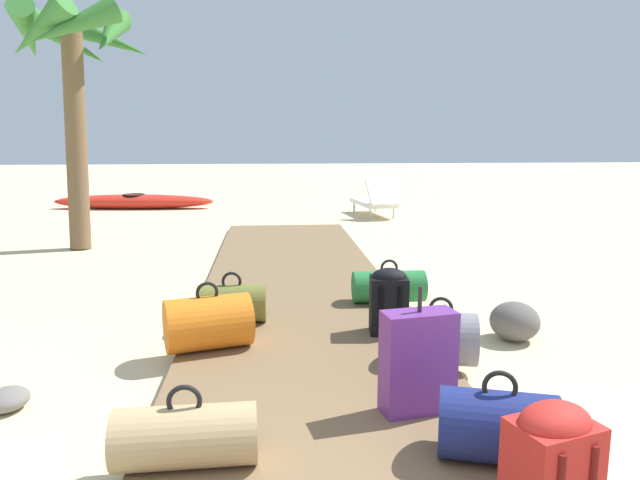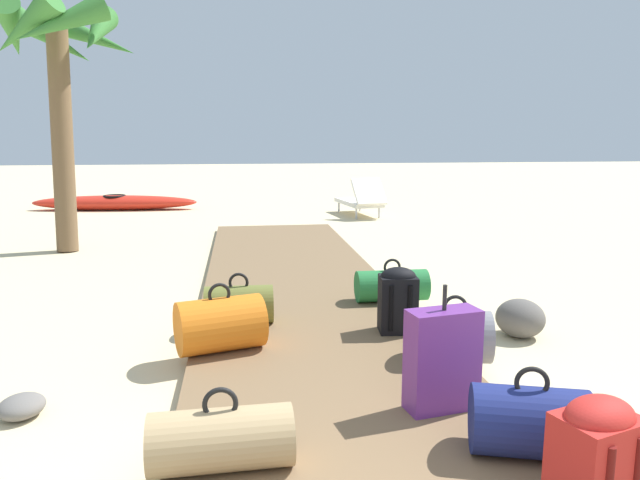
{
  "view_description": "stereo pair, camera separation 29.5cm",
  "coord_description": "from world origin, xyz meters",
  "px_view_note": "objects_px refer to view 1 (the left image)",
  "views": [
    {
      "loc": [
        -0.27,
        -0.79,
        1.6
      ],
      "look_at": [
        0.24,
        5.07,
        0.55
      ],
      "focal_mm": 32.61,
      "sensor_mm": 36.0,
      "label": 1
    },
    {
      "loc": [
        -0.56,
        -0.75,
        1.6
      ],
      "look_at": [
        0.24,
        5.07,
        0.55
      ],
      "focal_mm": 32.61,
      "sensor_mm": 36.0,
      "label": 2
    }
  ],
  "objects_px": {
    "suitcase_purple": "(418,362)",
    "duffel_bag_grey": "(440,338)",
    "duffel_bag_orange": "(208,323)",
    "lounge_chair": "(376,200)",
    "backpack_red": "(552,466)",
    "duffel_bag_green": "(389,286)",
    "palm_tree_far_left": "(75,58)",
    "duffel_bag_olive": "(232,303)",
    "duffel_bag_navy": "(498,426)",
    "backpack_black": "(389,299)",
    "duffel_bag_tan": "(186,436)",
    "kayak": "(134,201)"
  },
  "relations": [
    {
      "from": "duffel_bag_orange",
      "to": "backpack_black",
      "type": "bearing_deg",
      "value": 9.38
    },
    {
      "from": "suitcase_purple",
      "to": "backpack_black",
      "type": "xyz_separation_m",
      "value": [
        0.11,
        1.31,
        -0.02
      ]
    },
    {
      "from": "duffel_bag_grey",
      "to": "palm_tree_far_left",
      "type": "height_order",
      "value": "palm_tree_far_left"
    },
    {
      "from": "backpack_black",
      "to": "duffel_bag_green",
      "type": "bearing_deg",
      "value": 78.19
    },
    {
      "from": "duffel_bag_olive",
      "to": "palm_tree_far_left",
      "type": "bearing_deg",
      "value": 120.6
    },
    {
      "from": "backpack_red",
      "to": "backpack_black",
      "type": "bearing_deg",
      "value": 93.58
    },
    {
      "from": "suitcase_purple",
      "to": "duffel_bag_tan",
      "type": "distance_m",
      "value": 1.3
    },
    {
      "from": "backpack_black",
      "to": "duffel_bag_navy",
      "type": "height_order",
      "value": "backpack_black"
    },
    {
      "from": "backpack_red",
      "to": "duffel_bag_grey",
      "type": "relative_size",
      "value": 0.97
    },
    {
      "from": "suitcase_purple",
      "to": "backpack_red",
      "type": "xyz_separation_m",
      "value": [
        0.25,
        -1.05,
        -0.01
      ]
    },
    {
      "from": "duffel_bag_tan",
      "to": "duffel_bag_grey",
      "type": "distance_m",
      "value": 1.9
    },
    {
      "from": "duffel_bag_tan",
      "to": "palm_tree_far_left",
      "type": "relative_size",
      "value": 0.19
    },
    {
      "from": "suitcase_purple",
      "to": "duffel_bag_tan",
      "type": "height_order",
      "value": "suitcase_purple"
    },
    {
      "from": "duffel_bag_olive",
      "to": "duffel_bag_orange",
      "type": "distance_m",
      "value": 0.63
    },
    {
      "from": "suitcase_purple",
      "to": "kayak",
      "type": "height_order",
      "value": "suitcase_purple"
    },
    {
      "from": "kayak",
      "to": "lounge_chair",
      "type": "bearing_deg",
      "value": -18.33
    },
    {
      "from": "kayak",
      "to": "palm_tree_far_left",
      "type": "bearing_deg",
      "value": -85.5
    },
    {
      "from": "duffel_bag_green",
      "to": "palm_tree_far_left",
      "type": "bearing_deg",
      "value": 137.0
    },
    {
      "from": "duffel_bag_navy",
      "to": "lounge_chair",
      "type": "relative_size",
      "value": 0.39
    },
    {
      "from": "duffel_bag_tan",
      "to": "backpack_black",
      "type": "bearing_deg",
      "value": 53.18
    },
    {
      "from": "suitcase_purple",
      "to": "palm_tree_far_left",
      "type": "height_order",
      "value": "palm_tree_far_left"
    },
    {
      "from": "suitcase_purple",
      "to": "duffel_bag_green",
      "type": "xyz_separation_m",
      "value": [
        0.28,
        2.16,
        -0.14
      ]
    },
    {
      "from": "suitcase_purple",
      "to": "duffel_bag_green",
      "type": "relative_size",
      "value": 1.09
    },
    {
      "from": "duffel_bag_grey",
      "to": "duffel_bag_green",
      "type": "bearing_deg",
      "value": 91.63
    },
    {
      "from": "backpack_red",
      "to": "duffel_bag_green",
      "type": "bearing_deg",
      "value": 89.48
    },
    {
      "from": "duffel_bag_olive",
      "to": "duffel_bag_navy",
      "type": "xyz_separation_m",
      "value": [
        1.38,
        -2.23,
        0.01
      ]
    },
    {
      "from": "duffel_bag_olive",
      "to": "backpack_black",
      "type": "xyz_separation_m",
      "value": [
        1.24,
        -0.38,
        0.11
      ]
    },
    {
      "from": "suitcase_purple",
      "to": "duffel_bag_orange",
      "type": "bearing_deg",
      "value": 139.26
    },
    {
      "from": "duffel_bag_orange",
      "to": "duffel_bag_green",
      "type": "bearing_deg",
      "value": 34.76
    },
    {
      "from": "kayak",
      "to": "suitcase_purple",
      "type": "bearing_deg",
      "value": -69.5
    },
    {
      "from": "duffel_bag_green",
      "to": "backpack_black",
      "type": "bearing_deg",
      "value": -101.81
    },
    {
      "from": "suitcase_purple",
      "to": "duffel_bag_grey",
      "type": "bearing_deg",
      "value": 64.03
    },
    {
      "from": "duffel_bag_grey",
      "to": "lounge_chair",
      "type": "distance_m",
      "value": 7.96
    },
    {
      "from": "duffel_bag_grey",
      "to": "duffel_bag_navy",
      "type": "xyz_separation_m",
      "value": [
        -0.07,
        -1.2,
        -0.01
      ]
    },
    {
      "from": "duffel_bag_orange",
      "to": "lounge_chair",
      "type": "bearing_deg",
      "value": 70.89
    },
    {
      "from": "duffel_bag_grey",
      "to": "duffel_bag_navy",
      "type": "relative_size",
      "value": 0.89
    },
    {
      "from": "backpack_red",
      "to": "palm_tree_far_left",
      "type": "distance_m",
      "value": 8.03
    },
    {
      "from": "duffel_bag_green",
      "to": "duffel_bag_orange",
      "type": "height_order",
      "value": "duffel_bag_orange"
    },
    {
      "from": "duffel_bag_green",
      "to": "kayak",
      "type": "distance_m",
      "value": 9.1
    },
    {
      "from": "duffel_bag_tan",
      "to": "duffel_bag_navy",
      "type": "bearing_deg",
      "value": -3.2
    },
    {
      "from": "duffel_bag_olive",
      "to": "kayak",
      "type": "height_order",
      "value": "duffel_bag_olive"
    },
    {
      "from": "duffel_bag_tan",
      "to": "duffel_bag_green",
      "type": "xyz_separation_m",
      "value": [
        1.5,
        2.61,
        0.0
      ]
    },
    {
      "from": "duffel_bag_tan",
      "to": "duffel_bag_grey",
      "type": "xyz_separation_m",
      "value": [
        1.54,
        1.12,
        0.03
      ]
    },
    {
      "from": "palm_tree_far_left",
      "to": "kayak",
      "type": "bearing_deg",
      "value": 94.5
    },
    {
      "from": "duffel_bag_navy",
      "to": "palm_tree_far_left",
      "type": "distance_m",
      "value": 7.63
    },
    {
      "from": "duffel_bag_navy",
      "to": "palm_tree_far_left",
      "type": "bearing_deg",
      "value": 121.04
    },
    {
      "from": "duffel_bag_green",
      "to": "duffel_bag_orange",
      "type": "xyz_separation_m",
      "value": [
        -1.55,
        -1.07,
        0.05
      ]
    },
    {
      "from": "duffel_bag_green",
      "to": "kayak",
      "type": "relative_size",
      "value": 0.18
    },
    {
      "from": "duffel_bag_tan",
      "to": "duffel_bag_olive",
      "type": "bearing_deg",
      "value": 87.81
    },
    {
      "from": "backpack_red",
      "to": "duffel_bag_green",
      "type": "height_order",
      "value": "backpack_red"
    }
  ]
}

